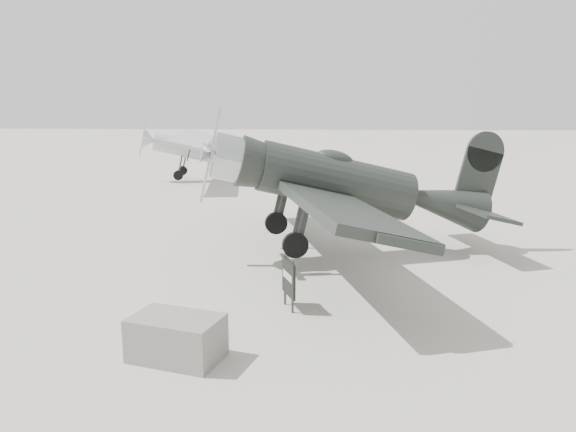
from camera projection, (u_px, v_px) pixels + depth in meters
The scene contains 5 objects.
ground at pixel (248, 281), 15.29m from camera, with size 160.00×160.00×0.00m, color #9B958A.
lowwing_monoplane at pixel (349, 185), 17.27m from camera, with size 9.59×13.21×4.26m.
highwing_monoplane at pixel (204, 148), 33.73m from camera, with size 8.13×11.43×3.23m.
equipment_block at pixel (176, 338), 10.61m from camera, with size 1.68×1.05×0.84m, color slate.
sign_board at pixel (289, 279), 13.12m from camera, with size 0.36×0.81×1.23m.
Camera 1 is at (1.98, -14.52, 4.83)m, focal length 35.00 mm.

